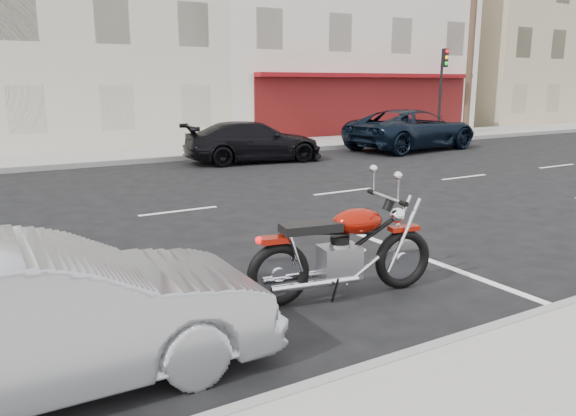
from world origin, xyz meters
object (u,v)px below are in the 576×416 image
motorcycle (405,246)px  fire_hydrant (412,127)px  car_far (254,142)px  traffic_light (442,81)px  suv_far (412,130)px  sedan_silver (37,318)px  utility_pole (472,33)px

motorcycle → fire_hydrant: bearing=56.9°
fire_hydrant → motorcycle: bearing=-133.1°
car_far → motorcycle: bearing=169.8°
traffic_light → car_far: (-10.97, -2.78, -1.91)m
fire_hydrant → suv_far: size_ratio=0.13×
fire_hydrant → car_far: car_far is taller
sedan_silver → suv_far: bearing=-51.4°
suv_far → utility_pole: bearing=-70.5°
traffic_light → sedan_silver: traffic_light is taller
traffic_light → fire_hydrant: 2.53m
utility_pole → traffic_light: bearing=-172.4°
traffic_light → fire_hydrant: size_ratio=5.28×
sedan_silver → utility_pole: bearing=-54.6°
fire_hydrant → traffic_light: bearing=-6.4°
sedan_silver → car_far: (7.75, 11.30, 0.00)m
traffic_light → sedan_silver: (-18.73, -14.08, -1.92)m
traffic_light → car_far: bearing=-165.8°
utility_pole → sedan_silver: bearing=-145.3°
suv_far → car_far: (-6.67, 0.06, -0.11)m
traffic_light → suv_far: (-4.31, -2.84, -1.80)m
traffic_light → motorcycle: 20.15m
traffic_light → sedan_silver: 23.51m
suv_far → car_far: size_ratio=1.23×
utility_pole → traffic_light: 2.97m
utility_pole → traffic_light: utility_pole is taller
suv_far → fire_hydrant: bearing=-49.8°
utility_pole → motorcycle: bearing=-139.7°
traffic_light → suv_far: bearing=-146.6°
fire_hydrant → suv_far: suv_far is taller
traffic_light → suv_far: size_ratio=0.70×
traffic_light → sedan_silver: bearing=-143.1°
traffic_light → suv_far: traffic_light is taller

